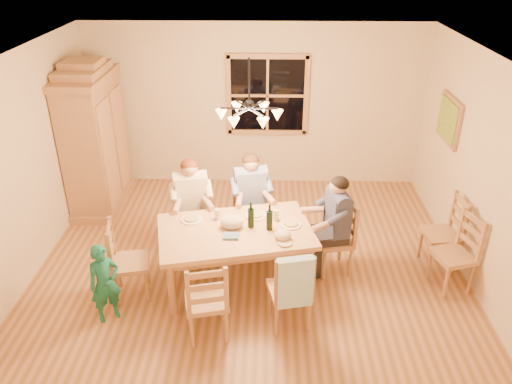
{
  "coord_description": "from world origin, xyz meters",
  "views": [
    {
      "loc": [
        0.21,
        -5.43,
        3.89
      ],
      "look_at": [
        0.07,
        0.1,
        1.01
      ],
      "focal_mm": 35.0,
      "sensor_mm": 36.0,
      "label": 1
    }
  ],
  "objects_px": {
    "adult_woman": "(191,194)",
    "adult_plaid_man": "(251,189)",
    "child": "(105,283)",
    "wine_bottle_b": "(269,217)",
    "chair_end_right": "(333,250)",
    "adult_slate_man": "(336,213)",
    "armoire": "(95,142)",
    "chair_near_right": "(289,301)",
    "dining_table": "(235,237)",
    "chandelier": "(249,113)",
    "chair_far_right": "(251,223)",
    "chair_far_left": "(193,229)",
    "chair_near_left": "(207,312)",
    "wine_bottle_a": "(251,215)",
    "chair_spare_front": "(451,266)",
    "chair_end_left": "(132,273)",
    "chair_spare_back": "(439,245)"
  },
  "relations": [
    {
      "from": "wine_bottle_b",
      "to": "child",
      "type": "distance_m",
      "value": 1.99
    },
    {
      "from": "child",
      "to": "chair_near_right",
      "type": "bearing_deg",
      "value": -35.1
    },
    {
      "from": "adult_plaid_man",
      "to": "wine_bottle_b",
      "type": "xyz_separation_m",
      "value": [
        0.25,
        -0.89,
        0.08
      ]
    },
    {
      "from": "chandelier",
      "to": "dining_table",
      "type": "xyz_separation_m",
      "value": [
        -0.16,
        -0.39,
        -1.42
      ]
    },
    {
      "from": "armoire",
      "to": "chandelier",
      "type": "bearing_deg",
      "value": -33.46
    },
    {
      "from": "chandelier",
      "to": "chair_far_left",
      "type": "distance_m",
      "value": 1.97
    },
    {
      "from": "chair_far_left",
      "to": "adult_slate_man",
      "type": "distance_m",
      "value": 1.98
    },
    {
      "from": "armoire",
      "to": "adult_slate_man",
      "type": "relative_size",
      "value": 2.63
    },
    {
      "from": "adult_slate_man",
      "to": "wine_bottle_a",
      "type": "xyz_separation_m",
      "value": [
        -1.04,
        -0.2,
        0.08
      ]
    },
    {
      "from": "chair_end_left",
      "to": "adult_woman",
      "type": "height_order",
      "value": "adult_woman"
    },
    {
      "from": "chair_near_right",
      "to": "wine_bottle_a",
      "type": "height_order",
      "value": "wine_bottle_a"
    },
    {
      "from": "chair_near_left",
      "to": "chair_spare_back",
      "type": "bearing_deg",
      "value": 12.73
    },
    {
      "from": "chair_far_left",
      "to": "chair_near_right",
      "type": "height_order",
      "value": "same"
    },
    {
      "from": "chair_end_right",
      "to": "adult_plaid_man",
      "type": "xyz_separation_m",
      "value": [
        -1.07,
        0.63,
        0.54
      ]
    },
    {
      "from": "adult_plaid_man",
      "to": "wine_bottle_b",
      "type": "bearing_deg",
      "value": 92.96
    },
    {
      "from": "adult_plaid_man",
      "to": "child",
      "type": "height_order",
      "value": "adult_plaid_man"
    },
    {
      "from": "armoire",
      "to": "adult_plaid_man",
      "type": "xyz_separation_m",
      "value": [
        2.42,
        -1.08,
        -0.22
      ]
    },
    {
      "from": "chair_end_left",
      "to": "adult_woman",
      "type": "bearing_deg",
      "value": 136.74
    },
    {
      "from": "armoire",
      "to": "chair_far_left",
      "type": "relative_size",
      "value": 2.32
    },
    {
      "from": "adult_slate_man",
      "to": "adult_woman",
      "type": "bearing_deg",
      "value": 63.43
    },
    {
      "from": "chair_near_left",
      "to": "chair_spare_back",
      "type": "xyz_separation_m",
      "value": [
        2.86,
        1.36,
        0.0
      ]
    },
    {
      "from": "adult_woman",
      "to": "adult_plaid_man",
      "type": "xyz_separation_m",
      "value": [
        0.78,
        0.18,
        0.0
      ]
    },
    {
      "from": "chair_near_right",
      "to": "child",
      "type": "height_order",
      "value": "chair_near_right"
    },
    {
      "from": "chandelier",
      "to": "chair_near_left",
      "type": "distance_m",
      "value": 2.25
    },
    {
      "from": "chair_near_right",
      "to": "adult_woman",
      "type": "bearing_deg",
      "value": 117.9
    },
    {
      "from": "chandelier",
      "to": "chair_far_right",
      "type": "height_order",
      "value": "chandelier"
    },
    {
      "from": "adult_woman",
      "to": "adult_slate_man",
      "type": "xyz_separation_m",
      "value": [
        1.85,
        -0.46,
        0.0
      ]
    },
    {
      "from": "chair_far_right",
      "to": "adult_woman",
      "type": "xyz_separation_m",
      "value": [
        -0.78,
        -0.18,
        0.54
      ]
    },
    {
      "from": "chair_far_right",
      "to": "adult_woman",
      "type": "relative_size",
      "value": 1.13
    },
    {
      "from": "chair_end_right",
      "to": "adult_slate_man",
      "type": "bearing_deg",
      "value": -0.0
    },
    {
      "from": "chair_far_right",
      "to": "wine_bottle_b",
      "type": "distance_m",
      "value": 1.11
    },
    {
      "from": "adult_woman",
      "to": "child",
      "type": "relative_size",
      "value": 0.92
    },
    {
      "from": "chair_far_left",
      "to": "chair_end_left",
      "type": "bearing_deg",
      "value": 46.74
    },
    {
      "from": "dining_table",
      "to": "chair_spare_front",
      "type": "xyz_separation_m",
      "value": [
        2.61,
        -0.04,
        -0.36
      ]
    },
    {
      "from": "chair_far_right",
      "to": "chair_near_right",
      "type": "bearing_deg",
      "value": 93.37
    },
    {
      "from": "armoire",
      "to": "chair_spare_back",
      "type": "height_order",
      "value": "armoire"
    },
    {
      "from": "armoire",
      "to": "chair_end_right",
      "type": "bearing_deg",
      "value": -26.17
    },
    {
      "from": "chair_spare_front",
      "to": "chair_spare_back",
      "type": "xyz_separation_m",
      "value": [
        0.0,
        0.47,
        0.0
      ]
    },
    {
      "from": "wine_bottle_a",
      "to": "wine_bottle_b",
      "type": "relative_size",
      "value": 1.0
    },
    {
      "from": "chair_far_left",
      "to": "chair_near_left",
      "type": "bearing_deg",
      "value": 90.0
    },
    {
      "from": "wine_bottle_a",
      "to": "child",
      "type": "bearing_deg",
      "value": -154.12
    },
    {
      "from": "chandelier",
      "to": "chair_far_left",
      "type": "height_order",
      "value": "chandelier"
    },
    {
      "from": "chair_far_left",
      "to": "chandelier",
      "type": "bearing_deg",
      "value": 143.65
    },
    {
      "from": "chair_far_left",
      "to": "chair_spare_front",
      "type": "xyz_separation_m",
      "value": [
        3.24,
        -0.77,
        0.0
      ]
    },
    {
      "from": "dining_table",
      "to": "wine_bottle_b",
      "type": "bearing_deg",
      "value": 2.57
    },
    {
      "from": "chandelier",
      "to": "chair_end_right",
      "type": "xyz_separation_m",
      "value": [
        1.06,
        -0.11,
        -1.77
      ]
    },
    {
      "from": "adult_plaid_man",
      "to": "chandelier",
      "type": "bearing_deg",
      "value": 77.87
    },
    {
      "from": "adult_slate_man",
      "to": "dining_table",
      "type": "bearing_deg",
      "value": 90.0
    },
    {
      "from": "chair_near_left",
      "to": "child",
      "type": "distance_m",
      "value": 1.18
    },
    {
      "from": "adult_slate_man",
      "to": "wine_bottle_b",
      "type": "xyz_separation_m",
      "value": [
        -0.82,
        -0.26,
        0.08
      ]
    }
  ]
}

